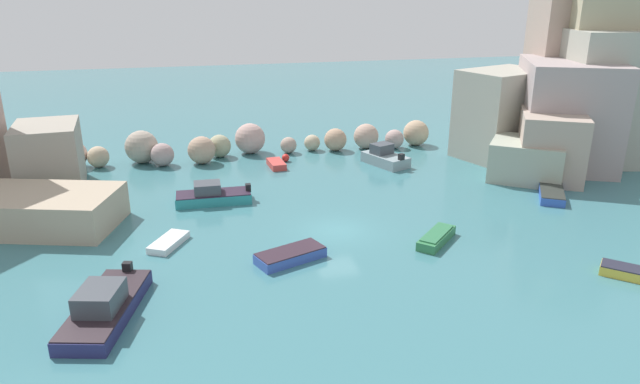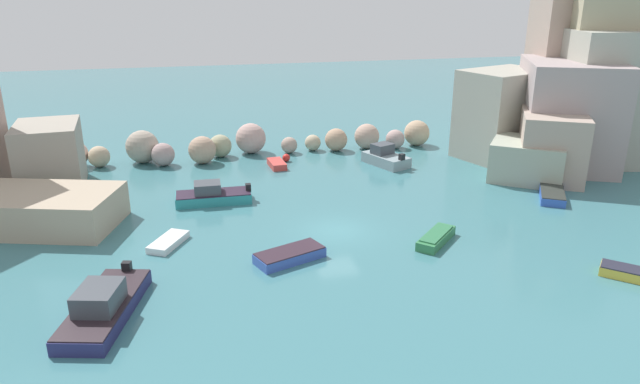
{
  "view_description": "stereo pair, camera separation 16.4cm",
  "coord_description": "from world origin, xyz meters",
  "px_view_note": "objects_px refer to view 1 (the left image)",
  "views": [
    {
      "loc": [
        -8.65,
        -31.36,
        14.25
      ],
      "look_at": [
        0.0,
        4.38,
        1.0
      ],
      "focal_mm": 32.34,
      "sensor_mm": 36.0,
      "label": 1
    },
    {
      "loc": [
        -8.49,
        -31.4,
        14.25
      ],
      "look_at": [
        0.0,
        4.38,
        1.0
      ],
      "focal_mm": 32.34,
      "sensor_mm": 36.0,
      "label": 2
    }
  ],
  "objects_px": {
    "moored_boat_2": "(95,202)",
    "moored_boat_7": "(628,272)",
    "moored_boat_0": "(276,164)",
    "moored_boat_4": "(212,195)",
    "moored_boat_8": "(105,306)",
    "moored_boat_6": "(385,157)",
    "moored_boat_1": "(436,238)",
    "moored_boat_3": "(290,255)",
    "moored_boat_9": "(551,193)",
    "moored_boat_5": "(169,242)",
    "channel_buoy": "(286,158)"
  },
  "relations": [
    {
      "from": "moored_boat_8",
      "to": "moored_boat_5",
      "type": "bearing_deg",
      "value": 173.95
    },
    {
      "from": "moored_boat_3",
      "to": "moored_boat_0",
      "type": "bearing_deg",
      "value": 61.97
    },
    {
      "from": "moored_boat_9",
      "to": "moored_boat_6",
      "type": "bearing_deg",
      "value": -107.66
    },
    {
      "from": "moored_boat_6",
      "to": "moored_boat_8",
      "type": "height_order",
      "value": "moored_boat_6"
    },
    {
      "from": "moored_boat_6",
      "to": "moored_boat_9",
      "type": "bearing_deg",
      "value": -162.08
    },
    {
      "from": "channel_buoy",
      "to": "moored_boat_0",
      "type": "bearing_deg",
      "value": -126.64
    },
    {
      "from": "moored_boat_5",
      "to": "channel_buoy",
      "type": "bearing_deg",
      "value": 176.73
    },
    {
      "from": "moored_boat_0",
      "to": "moored_boat_8",
      "type": "relative_size",
      "value": 0.37
    },
    {
      "from": "moored_boat_0",
      "to": "moored_boat_6",
      "type": "xyz_separation_m",
      "value": [
        9.0,
        -1.39,
        0.35
      ]
    },
    {
      "from": "moored_boat_8",
      "to": "moored_boat_9",
      "type": "xyz_separation_m",
      "value": [
        29.24,
        9.23,
        -0.28
      ]
    },
    {
      "from": "moored_boat_8",
      "to": "moored_boat_6",
      "type": "bearing_deg",
      "value": 148.46
    },
    {
      "from": "moored_boat_1",
      "to": "moored_boat_2",
      "type": "relative_size",
      "value": 0.96
    },
    {
      "from": "moored_boat_2",
      "to": "moored_boat_0",
      "type": "bearing_deg",
      "value": 140.1
    },
    {
      "from": "moored_boat_2",
      "to": "moored_boat_5",
      "type": "bearing_deg",
      "value": 58.7
    },
    {
      "from": "moored_boat_0",
      "to": "moored_boat_1",
      "type": "bearing_deg",
      "value": -163.0
    },
    {
      "from": "moored_boat_2",
      "to": "moored_boat_5",
      "type": "height_order",
      "value": "moored_boat_2"
    },
    {
      "from": "moored_boat_2",
      "to": "moored_boat_7",
      "type": "height_order",
      "value": "moored_boat_2"
    },
    {
      "from": "moored_boat_3",
      "to": "moored_boat_7",
      "type": "relative_size",
      "value": 1.54
    },
    {
      "from": "moored_boat_2",
      "to": "moored_boat_4",
      "type": "relative_size",
      "value": 0.66
    },
    {
      "from": "moored_boat_1",
      "to": "moored_boat_7",
      "type": "bearing_deg",
      "value": 96.56
    },
    {
      "from": "moored_boat_7",
      "to": "moored_boat_8",
      "type": "relative_size",
      "value": 0.39
    },
    {
      "from": "moored_boat_6",
      "to": "moored_boat_1",
      "type": "bearing_deg",
      "value": 148.33
    },
    {
      "from": "moored_boat_5",
      "to": "moored_boat_6",
      "type": "bearing_deg",
      "value": 154.22
    },
    {
      "from": "moored_boat_4",
      "to": "moored_boat_3",
      "type": "bearing_deg",
      "value": 110.81
    },
    {
      "from": "moored_boat_2",
      "to": "moored_boat_9",
      "type": "xyz_separation_m",
      "value": [
        31.38,
        -5.55,
        -0.01
      ]
    },
    {
      "from": "moored_boat_8",
      "to": "moored_boat_9",
      "type": "distance_m",
      "value": 30.67
    },
    {
      "from": "moored_boat_6",
      "to": "moored_boat_5",
      "type": "bearing_deg",
      "value": 101.67
    },
    {
      "from": "moored_boat_5",
      "to": "moored_boat_6",
      "type": "xyz_separation_m",
      "value": [
        17.59,
        12.23,
        0.42
      ]
    },
    {
      "from": "moored_boat_6",
      "to": "moored_boat_7",
      "type": "distance_m",
      "value": 22.45
    },
    {
      "from": "channel_buoy",
      "to": "moored_boat_3",
      "type": "relative_size",
      "value": 0.16
    },
    {
      "from": "moored_boat_2",
      "to": "moored_boat_3",
      "type": "relative_size",
      "value": 0.83
    },
    {
      "from": "moored_boat_1",
      "to": "moored_boat_5",
      "type": "xyz_separation_m",
      "value": [
        -15.27,
        3.26,
        -0.1
      ]
    },
    {
      "from": "channel_buoy",
      "to": "moored_boat_3",
      "type": "bearing_deg",
      "value": -99.58
    },
    {
      "from": "moored_boat_2",
      "to": "moored_boat_8",
      "type": "xyz_separation_m",
      "value": [
        2.14,
        -14.78,
        0.27
      ]
    },
    {
      "from": "moored_boat_8",
      "to": "moored_boat_7",
      "type": "bearing_deg",
      "value": 99.63
    },
    {
      "from": "channel_buoy",
      "to": "moored_boat_7",
      "type": "xyz_separation_m",
      "value": [
        13.46,
        -24.55,
        -0.05
      ]
    },
    {
      "from": "channel_buoy",
      "to": "moored_boat_9",
      "type": "relative_size",
      "value": 0.14
    },
    {
      "from": "moored_boat_6",
      "to": "moored_boat_8",
      "type": "bearing_deg",
      "value": 110.6
    },
    {
      "from": "moored_boat_4",
      "to": "moored_boat_1",
      "type": "bearing_deg",
      "value": 142.94
    },
    {
      "from": "moored_boat_0",
      "to": "moored_boat_4",
      "type": "xyz_separation_m",
      "value": [
        -5.67,
        -7.15,
        0.27
      ]
    },
    {
      "from": "moored_boat_1",
      "to": "moored_boat_3",
      "type": "relative_size",
      "value": 0.8
    },
    {
      "from": "moored_boat_5",
      "to": "moored_boat_6",
      "type": "relative_size",
      "value": 0.7
    },
    {
      "from": "moored_boat_6",
      "to": "moored_boat_7",
      "type": "relative_size",
      "value": 1.68
    },
    {
      "from": "moored_boat_6",
      "to": "moored_boat_8",
      "type": "xyz_separation_m",
      "value": [
        -20.33,
        -19.46,
        -0.03
      ]
    },
    {
      "from": "moored_boat_5",
      "to": "moored_boat_9",
      "type": "height_order",
      "value": "moored_boat_9"
    },
    {
      "from": "moored_boat_2",
      "to": "moored_boat_6",
      "type": "bearing_deg",
      "value": 127.62
    },
    {
      "from": "moored_boat_4",
      "to": "moored_boat_8",
      "type": "height_order",
      "value": "moored_boat_8"
    },
    {
      "from": "moored_boat_0",
      "to": "moored_boat_3",
      "type": "distance_m",
      "value": 17.3
    },
    {
      "from": "channel_buoy",
      "to": "moored_boat_5",
      "type": "height_order",
      "value": "channel_buoy"
    },
    {
      "from": "moored_boat_5",
      "to": "moored_boat_7",
      "type": "relative_size",
      "value": 1.17
    }
  ]
}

